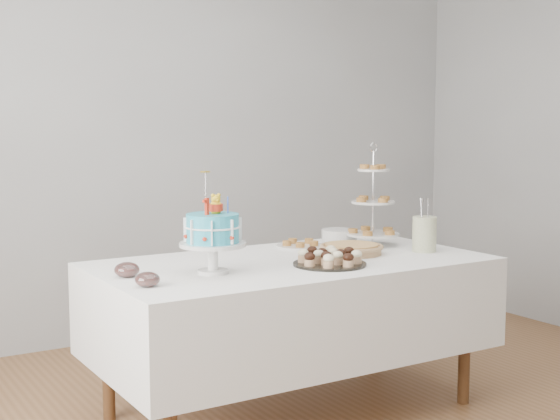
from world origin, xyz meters
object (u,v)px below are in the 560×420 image
table (292,305)px  pastry_plate (301,244)px  pie (351,248)px  utensil_pitcher (424,233)px  cupcake_tray (330,257)px  plate_stack (339,236)px  jam_bowl_b (127,270)px  tiered_stand (373,203)px  jam_bowl_a (147,280)px  birthday_cake (213,246)px

table → pastry_plate: bearing=50.6°
pastry_plate → pie: bearing=-71.2°
utensil_pitcher → table: bearing=150.3°
cupcake_tray → utensil_pitcher: (0.65, 0.06, 0.06)m
table → plate_stack: 0.67m
jam_bowl_b → utensil_pitcher: bearing=-6.3°
tiered_stand → jam_bowl_b: (-1.47, -0.13, -0.20)m
pie → pastry_plate: size_ratio=1.25×
utensil_pitcher → pie: bearing=141.3°
plate_stack → tiered_stand: bearing=-55.0°
pastry_plate → jam_bowl_a: size_ratio=2.50×
pastry_plate → utensil_pitcher: 0.67m
cupcake_tray → plate_stack: size_ratio=1.77×
table → pie: 0.44m
pie → pastry_plate: bearing=108.8°
pastry_plate → utensil_pitcher: utensil_pitcher is taller
tiered_stand → plate_stack: tiered_stand is taller
plate_stack → utensil_pitcher: utensil_pitcher is taller
tiered_stand → jam_bowl_b: tiered_stand is taller
pie → jam_bowl_b: bearing=178.2°
pie → plate_stack: bearing=63.9°
plate_stack → jam_bowl_b: size_ratio=1.76×
birthday_cake → utensil_pitcher: size_ratio=1.63×
table → cupcake_tray: size_ratio=5.48×
birthday_cake → jam_bowl_b: (-0.36, 0.13, -0.09)m
cupcake_tray → pie: cupcake_tray is taller
cupcake_tray → pie: 0.34m
table → jam_bowl_b: bearing=178.0°
birthday_cake → jam_bowl_a: size_ratio=4.39×
pastry_plate → tiered_stand: bearing=-20.9°
table → pie: (0.36, -0.01, 0.26)m
jam_bowl_a → jam_bowl_b: bearing=90.0°
pie → jam_bowl_a: size_ratio=3.14×
plate_stack → utensil_pitcher: size_ratio=0.70×
table → tiered_stand: tiered_stand is taller
cupcake_tray → birthday_cake: bearing=168.8°
birthday_cake → tiered_stand: bearing=-3.4°
jam_bowl_a → tiered_stand: bearing=14.1°
plate_stack → jam_bowl_b: 1.39m
pie → jam_bowl_a: (-1.20, -0.20, -0.00)m
cupcake_tray → tiered_stand: 0.69m
table → birthday_cake: 0.60m
pie → jam_bowl_a: bearing=-170.6°
tiered_stand → pastry_plate: size_ratio=2.15×
pie → birthday_cake: bearing=-173.9°
pastry_plate → table: bearing=-129.4°
jam_bowl_a → birthday_cake: bearing=17.0°
jam_bowl_a → plate_stack: bearing=21.2°
table → utensil_pitcher: utensil_pitcher is taller
plate_stack → jam_bowl_b: plate_stack is taller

